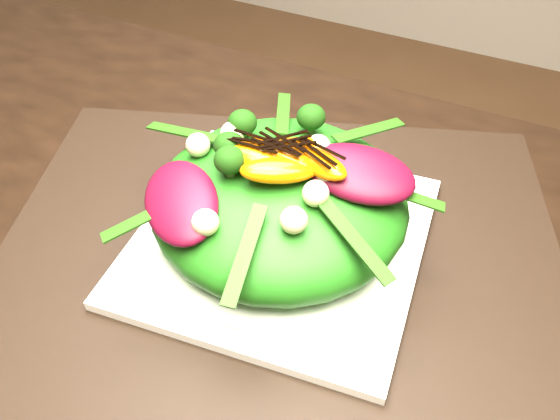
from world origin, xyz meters
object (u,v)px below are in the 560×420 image
at_px(lettuce_mound, 280,201).
at_px(orange_segment, 260,147).
at_px(dining_table, 207,418).
at_px(placemat, 280,245).
at_px(plate_base, 280,240).
at_px(salad_bowl, 280,229).

bearing_deg(lettuce_mound, orange_segment, 162.60).
bearing_deg(dining_table, orange_segment, 103.02).
xyz_separation_m(placemat, orange_segment, (-0.02, 0.01, 0.10)).
bearing_deg(lettuce_mound, placemat, 0.00).
distance_m(dining_table, plate_base, 0.16).
height_order(plate_base, lettuce_mound, lettuce_mound).
bearing_deg(salad_bowl, dining_table, -83.64).
xyz_separation_m(salad_bowl, lettuce_mound, (0.00, -0.00, 0.03)).
xyz_separation_m(lettuce_mound, orange_segment, (-0.02, 0.01, 0.04)).
distance_m(dining_table, orange_segment, 0.21).
bearing_deg(plate_base, lettuce_mound, -90.00).
distance_m(placemat, lettuce_mound, 0.05).
bearing_deg(salad_bowl, plate_base, 90.00).
bearing_deg(salad_bowl, placemat, -75.96).
bearing_deg(dining_table, lettuce_mound, 96.36).
relative_size(dining_table, plate_base, 6.62).
bearing_deg(orange_segment, plate_base, -17.40).
relative_size(dining_table, lettuce_mound, 7.54).
height_order(lettuce_mound, orange_segment, orange_segment).
xyz_separation_m(plate_base, salad_bowl, (0.00, -0.00, 0.01)).
bearing_deg(salad_bowl, lettuce_mound, -90.00).
height_order(placemat, plate_base, plate_base).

